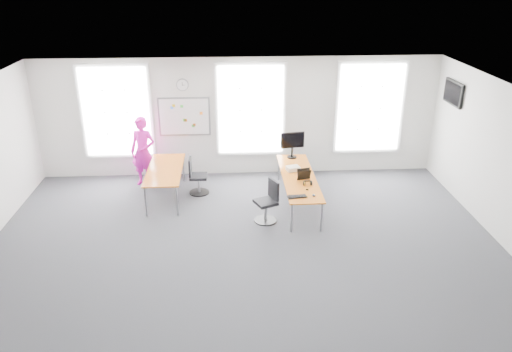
{
  "coord_description": "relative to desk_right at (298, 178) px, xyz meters",
  "views": [
    {
      "loc": [
        -0.27,
        -8.04,
        5.09
      ],
      "look_at": [
        0.27,
        1.2,
        1.1
      ],
      "focal_mm": 35.0,
      "sensor_mm": 36.0,
      "label": 1
    }
  ],
  "objects": [
    {
      "name": "keyboard",
      "position": [
        -0.18,
        -1.06,
        0.05
      ],
      "size": [
        0.41,
        0.21,
        0.02
      ],
      "primitive_type": "cube",
      "rotation": [
        0.0,
        0.0,
        0.17
      ],
      "color": "black",
      "rests_on": "desk_right"
    },
    {
      "name": "floor",
      "position": [
        -1.28,
        -2.13,
        -0.62
      ],
      "size": [
        10.0,
        10.0,
        0.0
      ],
      "primitive_type": "plane",
      "color": "#2C2C31",
      "rests_on": "ground"
    },
    {
      "name": "mouse",
      "position": [
        0.17,
        -1.04,
        0.06
      ],
      "size": [
        0.09,
        0.12,
        0.04
      ],
      "primitive_type": "ellipsoid",
      "rotation": [
        0.0,
        0.0,
        0.26
      ],
      "color": "black",
      "rests_on": "desk_right"
    },
    {
      "name": "chair_left",
      "position": [
        -2.33,
        0.68,
        -0.24
      ],
      "size": [
        0.47,
        0.47,
        0.89
      ],
      "rotation": [
        0.0,
        0.0,
        1.55
      ],
      "color": "black",
      "rests_on": "ground"
    },
    {
      "name": "window_left",
      "position": [
        -4.28,
        1.84,
        1.08
      ],
      "size": [
        1.6,
        0.06,
        2.2
      ],
      "primitive_type": "cube",
      "color": "silver",
      "rests_on": "wall_back"
    },
    {
      "name": "tv",
      "position": [
        3.67,
        0.87,
        1.68
      ],
      "size": [
        0.06,
        0.9,
        0.55
      ],
      "primitive_type": "cube",
      "color": "black",
      "rests_on": "wall_right"
    },
    {
      "name": "lens_cap",
      "position": [
        0.08,
        -0.73,
        0.05
      ],
      "size": [
        0.06,
        0.06,
        0.01
      ],
      "primitive_type": "cylinder",
      "rotation": [
        0.0,
        0.0,
        -0.12
      ],
      "color": "black",
      "rests_on": "desk_right"
    },
    {
      "name": "paper_stack",
      "position": [
        -0.08,
        0.35,
        0.09
      ],
      "size": [
        0.34,
        0.29,
        0.1
      ],
      "primitive_type": "cube",
      "rotation": [
        0.0,
        0.0,
        0.28
      ],
      "color": "beige",
      "rests_on": "desk_right"
    },
    {
      "name": "person",
      "position": [
        -3.62,
        1.27,
        0.24
      ],
      "size": [
        0.72,
        0.57,
        1.72
      ],
      "primitive_type": "imported",
      "rotation": [
        0.0,
        0.0,
        -0.28
      ],
      "color": "#EB1CB5",
      "rests_on": "ground"
    },
    {
      "name": "ceiling",
      "position": [
        -1.28,
        -2.13,
        2.38
      ],
      "size": [
        10.0,
        10.0,
        0.0
      ],
      "primitive_type": "plane",
      "rotation": [
        3.14,
        0.0,
        0.0
      ],
      "color": "white",
      "rests_on": "ground"
    },
    {
      "name": "window_right",
      "position": [
        2.02,
        1.84,
        1.08
      ],
      "size": [
        1.6,
        0.06,
        2.2
      ],
      "primitive_type": "cube",
      "color": "silver",
      "rests_on": "wall_back"
    },
    {
      "name": "monitor",
      "position": [
        -0.0,
        1.16,
        0.43
      ],
      "size": [
        0.58,
        0.24,
        0.65
      ],
      "rotation": [
        0.0,
        0.0,
        0.15
      ],
      "color": "black",
      "rests_on": "desk_right"
    },
    {
      "name": "wall_front",
      "position": [
        -1.28,
        -6.13,
        0.88
      ],
      "size": [
        10.0,
        0.0,
        10.0
      ],
      "primitive_type": "plane",
      "rotation": [
        -1.57,
        0.0,
        0.0
      ],
      "color": "silver",
      "rests_on": "ground"
    },
    {
      "name": "desk_left",
      "position": [
        -3.02,
        0.49,
        0.04
      ],
      "size": [
        0.79,
        1.97,
        0.72
      ],
      "color": "#B74A1A",
      "rests_on": "ground"
    },
    {
      "name": "whiteboard",
      "position": [
        -2.63,
        1.84,
        0.93
      ],
      "size": [
        1.2,
        0.03,
        0.9
      ],
      "primitive_type": "cube",
      "color": "white",
      "rests_on": "wall_back"
    },
    {
      "name": "laptop_sleeve",
      "position": [
        0.09,
        -0.18,
        0.16
      ],
      "size": [
        0.31,
        0.23,
        0.24
      ],
      "rotation": [
        0.0,
        0.0,
        0.25
      ],
      "color": "black",
      "rests_on": "desk_right"
    },
    {
      "name": "wall_back",
      "position": [
        -1.28,
        1.87,
        0.88
      ],
      "size": [
        10.0,
        0.0,
        10.0
      ],
      "primitive_type": "plane",
      "rotation": [
        1.57,
        0.0,
        0.0
      ],
      "color": "silver",
      "rests_on": "ground"
    },
    {
      "name": "headphones",
      "position": [
        0.12,
        -0.49,
        0.09
      ],
      "size": [
        0.19,
        0.1,
        0.11
      ],
      "rotation": [
        0.0,
        0.0,
        -0.28
      ],
      "color": "black",
      "rests_on": "desk_right"
    },
    {
      "name": "wall_clock",
      "position": [
        -2.63,
        1.84,
        1.73
      ],
      "size": [
        0.3,
        0.04,
        0.3
      ],
      "primitive_type": "cylinder",
      "rotation": [
        1.57,
        0.0,
        0.0
      ],
      "color": "gray",
      "rests_on": "wall_back"
    },
    {
      "name": "desk_right",
      "position": [
        0.0,
        0.0,
        0.0
      ],
      "size": [
        0.73,
        2.74,
        0.67
      ],
      "color": "#B74A1A",
      "rests_on": "ground"
    },
    {
      "name": "chair_right",
      "position": [
        -0.75,
        -0.78,
        -0.22
      ],
      "size": [
        0.55,
        0.55,
        0.91
      ],
      "rotation": [
        0.0,
        0.0,
        -1.14
      ],
      "color": "black",
      "rests_on": "ground"
    },
    {
      "name": "window_mid",
      "position": [
        -0.98,
        1.84,
        1.08
      ],
      "size": [
        1.6,
        0.06,
        2.2
      ],
      "primitive_type": "cube",
      "color": "silver",
      "rests_on": "wall_back"
    }
  ]
}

